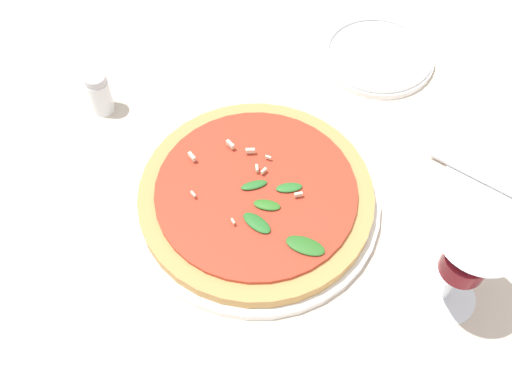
# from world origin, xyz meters

# --- Properties ---
(ground_plane) EXTENTS (6.00, 6.00, 0.00)m
(ground_plane) POSITION_xyz_m (0.00, 0.00, 0.00)
(ground_plane) COLOR beige
(pizza_arugula_main) EXTENTS (0.32, 0.32, 0.05)m
(pizza_arugula_main) POSITION_xyz_m (-0.03, -0.01, 0.02)
(pizza_arugula_main) COLOR white
(pizza_arugula_main) RESTS_ON ground_plane
(wine_glass) EXTENTS (0.09, 0.09, 0.14)m
(wine_glass) POSITION_xyz_m (0.22, 0.02, 0.10)
(wine_glass) COLOR white
(wine_glass) RESTS_ON ground_plane
(napkin) EXTENTS (0.17, 0.13, 0.01)m
(napkin) POSITION_xyz_m (0.21, 0.20, 0.00)
(napkin) COLOR white
(napkin) RESTS_ON ground_plane
(fork) EXTENTS (0.22, 0.03, 0.00)m
(fork) POSITION_xyz_m (0.22, 0.20, 0.01)
(fork) COLOR silver
(fork) RESTS_ON ground_plane
(side_plate_white) EXTENTS (0.17, 0.17, 0.02)m
(side_plate_white) POSITION_xyz_m (-0.05, 0.31, 0.01)
(side_plate_white) COLOR white
(side_plate_white) RESTS_ON ground_plane
(shaker_pepper) EXTENTS (0.03, 0.03, 0.07)m
(shaker_pepper) POSITION_xyz_m (-0.31, -0.02, 0.03)
(shaker_pepper) COLOR silver
(shaker_pepper) RESTS_ON ground_plane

